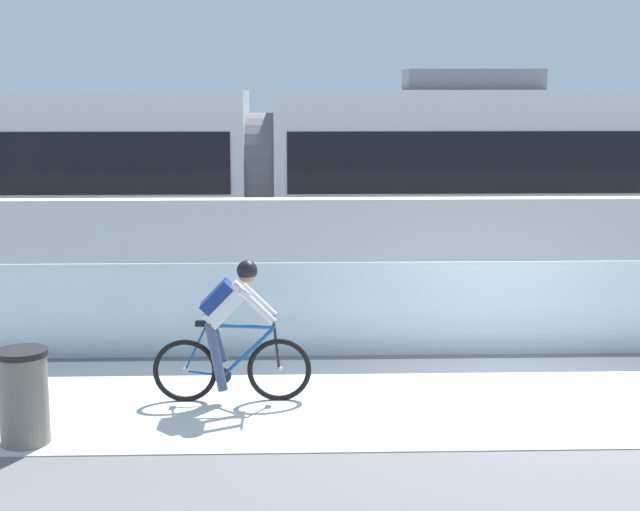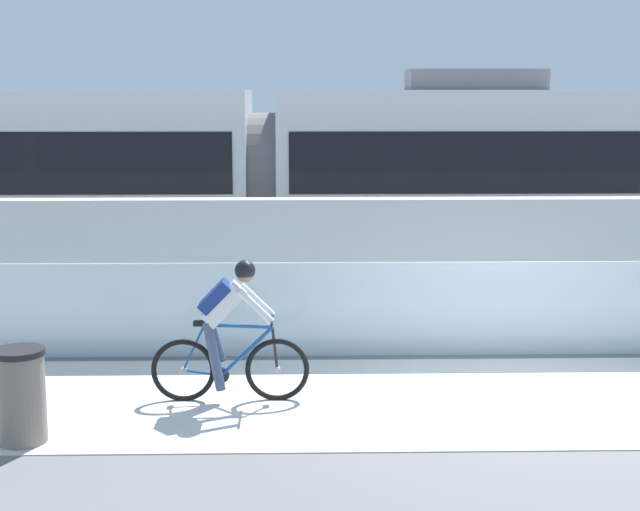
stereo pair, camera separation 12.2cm
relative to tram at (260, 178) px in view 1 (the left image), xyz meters
name	(u,v)px [view 1 (the left image)]	position (x,y,z in m)	size (l,w,h in m)	color
ground_plane	(529,398)	(3.23, -6.85, -1.89)	(200.00, 200.00, 0.00)	slate
bike_path_deck	(529,398)	(3.23, -6.85, -1.89)	(32.00, 3.20, 0.01)	silver
glass_parapet	(496,308)	(3.23, -5.00, -1.27)	(32.00, 0.05, 1.24)	silver
concrete_barrier_wall	(471,260)	(3.23, -3.20, -0.96)	(32.00, 0.36, 1.88)	silver
tram_rail_near	(443,288)	(3.23, -0.72, -1.89)	(32.00, 0.08, 0.01)	#595654
tram_rail_far	(431,272)	(3.23, 0.72, -1.89)	(32.00, 0.08, 0.01)	#595654
tram	(260,178)	(0.00, 0.00, 0.00)	(22.56, 2.54, 3.81)	silver
cyclist_on_bike	(231,332)	(-0.14, -6.85, -1.09)	(1.77, 0.58, 1.61)	black
trash_bin	(24,397)	(-2.10, -8.10, -1.41)	(0.51, 0.51, 0.96)	slate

